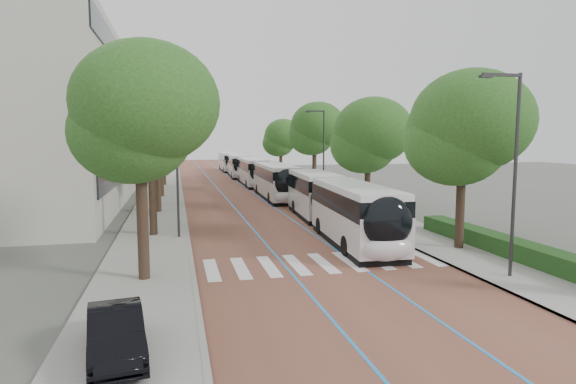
# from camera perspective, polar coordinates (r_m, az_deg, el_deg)

# --- Properties ---
(ground) EXTENTS (160.00, 160.00, 0.00)m
(ground) POSITION_cam_1_polar(r_m,az_deg,el_deg) (21.03, 4.49, -9.14)
(ground) COLOR #51544C
(ground) RESTS_ON ground
(road) EXTENTS (11.00, 140.00, 0.02)m
(road) POSITION_cam_1_polar(r_m,az_deg,el_deg) (59.88, -7.24, 0.93)
(road) COLOR brown
(road) RESTS_ON ground
(sidewalk_left) EXTENTS (4.00, 140.00, 0.12)m
(sidewalk_left) POSITION_cam_1_polar(r_m,az_deg,el_deg) (59.57, -14.43, 0.80)
(sidewalk_left) COLOR gray
(sidewalk_left) RESTS_ON ground
(sidewalk_right) EXTENTS (4.00, 140.00, 0.12)m
(sidewalk_right) POSITION_cam_1_polar(r_m,az_deg,el_deg) (61.11, -0.23, 1.14)
(sidewalk_right) COLOR gray
(sidewalk_right) RESTS_ON ground
(kerb_left) EXTENTS (0.20, 140.00, 0.14)m
(kerb_left) POSITION_cam_1_polar(r_m,az_deg,el_deg) (59.56, -12.61, 0.85)
(kerb_left) COLOR gray
(kerb_left) RESTS_ON ground
(kerb_right) EXTENTS (0.20, 140.00, 0.14)m
(kerb_right) POSITION_cam_1_polar(r_m,az_deg,el_deg) (60.71, -1.98, 1.10)
(kerb_right) COLOR gray
(kerb_right) RESTS_ON ground
(zebra_crossing) EXTENTS (10.55, 3.60, 0.01)m
(zebra_crossing) POSITION_cam_1_polar(r_m,az_deg,el_deg) (22.00, 4.19, -8.37)
(zebra_crossing) COLOR silver
(zebra_crossing) RESTS_ON ground
(lane_line_left) EXTENTS (0.12, 126.00, 0.01)m
(lane_line_left) POSITION_cam_1_polar(r_m,az_deg,el_deg) (59.73, -8.77, 0.91)
(lane_line_left) COLOR #2881CB
(lane_line_left) RESTS_ON road
(lane_line_right) EXTENTS (0.12, 126.00, 0.01)m
(lane_line_right) POSITION_cam_1_polar(r_m,az_deg,el_deg) (60.07, -5.72, 0.98)
(lane_line_right) COLOR #2881CB
(lane_line_right) RESTS_ON road
(office_building) EXTENTS (18.11, 40.00, 14.00)m
(office_building) POSITION_cam_1_polar(r_m,az_deg,el_deg) (49.14, -29.15, 7.18)
(office_building) COLOR #AFADA2
(office_building) RESTS_ON ground
(hedge) EXTENTS (1.20, 14.00, 0.80)m
(hedge) POSITION_cam_1_polar(r_m,az_deg,el_deg) (25.15, 24.77, -5.91)
(hedge) COLOR #163B14
(hedge) RESTS_ON sidewalk_right
(streetlight_near) EXTENTS (1.82, 0.20, 8.00)m
(streetlight_near) POSITION_cam_1_polar(r_m,az_deg,el_deg) (20.76, 25.01, 3.58)
(streetlight_near) COLOR #2D2D2F
(streetlight_near) RESTS_ON sidewalk_right
(streetlight_far) EXTENTS (1.82, 0.20, 8.00)m
(streetlight_far) POSITION_cam_1_polar(r_m,az_deg,el_deg) (43.25, 4.03, 5.29)
(streetlight_far) COLOR #2D2D2F
(streetlight_far) RESTS_ON sidewalk_right
(lamp_post_left) EXTENTS (0.14, 0.14, 8.00)m
(lamp_post_left) POSITION_cam_1_polar(r_m,az_deg,el_deg) (27.33, -13.01, 3.07)
(lamp_post_left) COLOR #2D2D2F
(lamp_post_left) RESTS_ON sidewalk_left
(trees_left) EXTENTS (6.07, 60.80, 9.99)m
(trees_left) POSITION_cam_1_polar(r_m,az_deg,el_deg) (46.46, -14.97, 7.71)
(trees_left) COLOR black
(trees_left) RESTS_ON ground
(trees_right) EXTENTS (5.94, 47.49, 8.73)m
(trees_right) POSITION_cam_1_polar(r_m,az_deg,el_deg) (41.02, 6.62, 6.63)
(trees_right) COLOR black
(trees_right) RESTS_ON ground
(lead_bus) EXTENTS (3.61, 18.51, 3.20)m
(lead_bus) POSITION_cam_1_polar(r_m,az_deg,el_deg) (29.18, 5.64, -1.52)
(lead_bus) COLOR black
(lead_bus) RESTS_ON ground
(bus_queued_0) EXTENTS (2.85, 12.46, 3.20)m
(bus_queued_0) POSITION_cam_1_polar(r_m,az_deg,el_deg) (44.80, -1.41, 1.25)
(bus_queued_0) COLOR silver
(bus_queued_0) RESTS_ON ground
(bus_queued_1) EXTENTS (2.81, 12.45, 3.20)m
(bus_queued_1) POSITION_cam_1_polar(r_m,az_deg,el_deg) (57.91, -4.16, 2.39)
(bus_queued_1) COLOR silver
(bus_queued_1) RESTS_ON ground
(bus_queued_2) EXTENTS (3.09, 12.50, 3.20)m
(bus_queued_2) POSITION_cam_1_polar(r_m,az_deg,el_deg) (70.72, -5.89, 3.09)
(bus_queued_2) COLOR silver
(bus_queued_2) RESTS_ON ground
(bus_queued_3) EXTENTS (2.63, 12.42, 3.20)m
(bus_queued_3) POSITION_cam_1_polar(r_m,az_deg,el_deg) (83.51, -7.02, 3.57)
(bus_queued_3) COLOR silver
(bus_queued_3) RESTS_ON ground
(parked_car) EXTENTS (1.84, 3.93, 1.25)m
(parked_car) POSITION_cam_1_polar(r_m,az_deg,el_deg) (13.36, -19.73, -15.40)
(parked_car) COLOR black
(parked_car) RESTS_ON sidewalk_left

